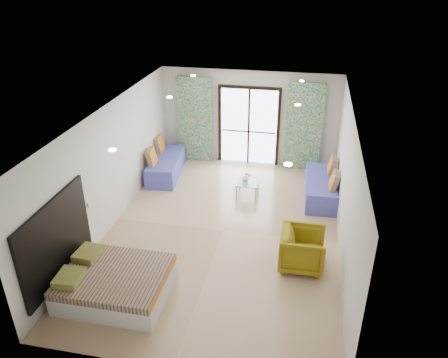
% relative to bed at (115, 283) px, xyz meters
% --- Properties ---
extents(floor, '(5.00, 7.50, 0.01)m').
position_rel_bed_xyz_m(floor, '(1.47, 2.41, -0.26)').
color(floor, tan).
rests_on(floor, ground).
extents(ceiling, '(5.00, 7.50, 0.01)m').
position_rel_bed_xyz_m(ceiling, '(1.47, 2.41, 2.44)').
color(ceiling, silver).
rests_on(ceiling, ground).
extents(wall_back, '(5.00, 0.01, 2.70)m').
position_rel_bed_xyz_m(wall_back, '(1.47, 6.16, 1.09)').
color(wall_back, silver).
rests_on(wall_back, ground).
extents(wall_front, '(5.00, 0.01, 2.70)m').
position_rel_bed_xyz_m(wall_front, '(1.47, -1.34, 1.09)').
color(wall_front, silver).
rests_on(wall_front, ground).
extents(wall_left, '(0.01, 7.50, 2.70)m').
position_rel_bed_xyz_m(wall_left, '(-1.03, 2.41, 1.09)').
color(wall_left, silver).
rests_on(wall_left, ground).
extents(wall_right, '(0.01, 7.50, 2.70)m').
position_rel_bed_xyz_m(wall_right, '(3.97, 2.41, 1.09)').
color(wall_right, silver).
rests_on(wall_right, ground).
extents(balcony_door, '(1.76, 0.08, 2.28)m').
position_rel_bed_xyz_m(balcony_door, '(1.47, 6.13, 0.99)').
color(balcony_door, black).
rests_on(balcony_door, floor).
extents(balcony_rail, '(1.52, 0.03, 0.04)m').
position_rel_bed_xyz_m(balcony_rail, '(1.47, 6.14, 0.69)').
color(balcony_rail, '#595451').
rests_on(balcony_rail, balcony_door).
extents(curtain_left, '(1.00, 0.10, 2.50)m').
position_rel_bed_xyz_m(curtain_left, '(-0.08, 5.98, 0.99)').
color(curtain_left, silver).
rests_on(curtain_left, floor).
extents(curtain_right, '(1.00, 0.10, 2.50)m').
position_rel_bed_xyz_m(curtain_right, '(3.02, 5.98, 0.99)').
color(curtain_right, silver).
rests_on(curtain_right, floor).
extents(downlight_a, '(0.12, 0.12, 0.02)m').
position_rel_bed_xyz_m(downlight_a, '(0.07, 0.41, 2.41)').
color(downlight_a, '#FFE0B2').
rests_on(downlight_a, ceiling).
extents(downlight_b, '(0.12, 0.12, 0.02)m').
position_rel_bed_xyz_m(downlight_b, '(2.87, 0.41, 2.41)').
color(downlight_b, '#FFE0B2').
rests_on(downlight_b, ceiling).
extents(downlight_c, '(0.12, 0.12, 0.02)m').
position_rel_bed_xyz_m(downlight_c, '(0.07, 3.41, 2.41)').
color(downlight_c, '#FFE0B2').
rests_on(downlight_c, ceiling).
extents(downlight_d, '(0.12, 0.12, 0.02)m').
position_rel_bed_xyz_m(downlight_d, '(2.87, 3.41, 2.41)').
color(downlight_d, '#FFE0B2').
rests_on(downlight_d, ceiling).
extents(downlight_e, '(0.12, 0.12, 0.02)m').
position_rel_bed_xyz_m(downlight_e, '(0.07, 5.41, 2.41)').
color(downlight_e, '#FFE0B2').
rests_on(downlight_e, ceiling).
extents(downlight_f, '(0.12, 0.12, 0.02)m').
position_rel_bed_xyz_m(downlight_f, '(2.87, 5.41, 2.41)').
color(downlight_f, '#FFE0B2').
rests_on(downlight_f, ceiling).
extents(headboard, '(0.06, 2.10, 1.50)m').
position_rel_bed_xyz_m(headboard, '(-0.99, -0.00, 0.79)').
color(headboard, black).
rests_on(headboard, floor).
extents(switch_plate, '(0.02, 0.10, 0.10)m').
position_rel_bed_xyz_m(switch_plate, '(-1.00, 1.25, 0.79)').
color(switch_plate, silver).
rests_on(switch_plate, wall_left).
extents(bed, '(1.83, 1.49, 0.63)m').
position_rel_bed_xyz_m(bed, '(0.00, 0.00, 0.00)').
color(bed, silver).
rests_on(bed, floor).
extents(daybed_left, '(0.94, 2.00, 0.95)m').
position_rel_bed_xyz_m(daybed_left, '(-0.64, 4.84, 0.03)').
color(daybed_left, '#494DB0').
rests_on(daybed_left, floor).
extents(daybed_right, '(0.80, 1.93, 0.94)m').
position_rel_bed_xyz_m(daybed_right, '(3.59, 4.37, 0.03)').
color(daybed_right, '#494DB0').
rests_on(daybed_right, floor).
extents(coffee_table, '(0.55, 0.55, 0.64)m').
position_rel_bed_xyz_m(coffee_table, '(1.76, 4.13, 0.06)').
color(coffee_table, silver).
rests_on(coffee_table, floor).
extents(vase, '(0.21, 0.21, 0.19)m').
position_rel_bed_xyz_m(vase, '(1.69, 4.15, 0.20)').
color(vase, white).
rests_on(vase, coffee_table).
extents(armchair, '(0.79, 0.84, 0.86)m').
position_rel_bed_xyz_m(armchair, '(3.23, 1.50, 0.17)').
color(armchair, olive).
rests_on(armchair, floor).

